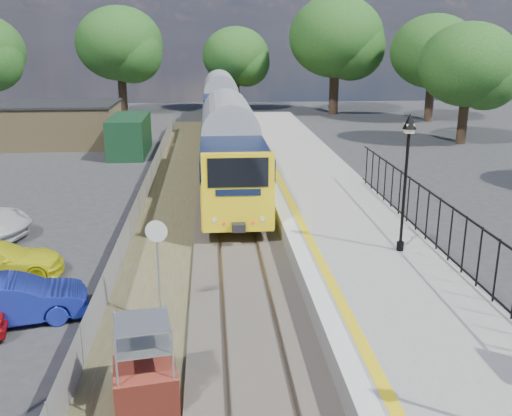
{
  "coord_description": "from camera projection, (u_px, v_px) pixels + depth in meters",
  "views": [
    {
      "loc": [
        -0.99,
        -11.51,
        7.79
      ],
      "look_at": [
        0.57,
        7.67,
        2.0
      ],
      "focal_mm": 40.0,
      "sensor_mm": 36.0,
      "label": 1
    }
  ],
  "objects": [
    {
      "name": "ground",
      "position": [
        258.0,
        385.0,
        13.31
      ],
      "size": [
        120.0,
        120.0,
        0.0
      ],
      "primitive_type": "plane",
      "color": "#2D2D30",
      "rests_on": "ground"
    },
    {
      "name": "track_bed",
      "position": [
        226.0,
        240.0,
        22.48
      ],
      "size": [
        5.9,
        80.0,
        0.29
      ],
      "color": "#473F38",
      "rests_on": "ground"
    },
    {
      "name": "platform",
      "position": [
        353.0,
        243.0,
        21.14
      ],
      "size": [
        5.0,
        70.0,
        0.9
      ],
      "primitive_type": "cube",
      "color": "gray",
      "rests_on": "ground"
    },
    {
      "name": "platform_edge",
      "position": [
        298.0,
        233.0,
        20.85
      ],
      "size": [
        0.9,
        70.0,
        0.01
      ],
      "color": "silver",
      "rests_on": "platform"
    },
    {
      "name": "victorian_lamp_north",
      "position": [
        408.0,
        151.0,
        18.21
      ],
      "size": [
        0.44,
        0.44,
        4.6
      ],
      "color": "black",
      "rests_on": "platform"
    },
    {
      "name": "palisade_fence",
      "position": [
        492.0,
        266.0,
        15.42
      ],
      "size": [
        0.12,
        26.0,
        2.0
      ],
      "color": "black",
      "rests_on": "platform"
    },
    {
      "name": "wire_fence",
      "position": [
        136.0,
        213.0,
        24.26
      ],
      "size": [
        0.06,
        52.0,
        1.2
      ],
      "color": "#999EA3",
      "rests_on": "ground"
    },
    {
      "name": "outbuilding",
      "position": [
        74.0,
        126.0,
        41.81
      ],
      "size": [
        10.8,
        10.1,
        3.12
      ],
      "color": "#927D52",
      "rests_on": "ground"
    },
    {
      "name": "tree_line",
      "position": [
        234.0,
        50.0,
        51.6
      ],
      "size": [
        56.8,
        43.8,
        11.88
      ],
      "color": "#332319",
      "rests_on": "ground"
    },
    {
      "name": "train",
      "position": [
        223.0,
        117.0,
        40.56
      ],
      "size": [
        2.82,
        40.83,
        3.51
      ],
      "color": "yellow",
      "rests_on": "ground"
    },
    {
      "name": "brick_plinth",
      "position": [
        145.0,
        367.0,
        12.17
      ],
      "size": [
        1.52,
        1.52,
        2.15
      ],
      "rotation": [
        0.0,
        0.0,
        0.16
      ],
      "color": "maroon",
      "rests_on": "ground"
    },
    {
      "name": "speed_sign",
      "position": [
        157.0,
        253.0,
        15.59
      ],
      "size": [
        0.61,
        0.15,
        3.06
      ],
      "rotation": [
        0.0,
        0.0,
        -0.19
      ],
      "color": "#999EA3",
      "rests_on": "ground"
    },
    {
      "name": "car_blue",
      "position": [
        13.0,
        300.0,
        16.06
      ],
      "size": [
        4.27,
        2.32,
        1.33
      ],
      "primitive_type": "imported",
      "rotation": [
        0.0,
        0.0,
        1.81
      ],
      "color": "navy",
      "rests_on": "ground"
    }
  ]
}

